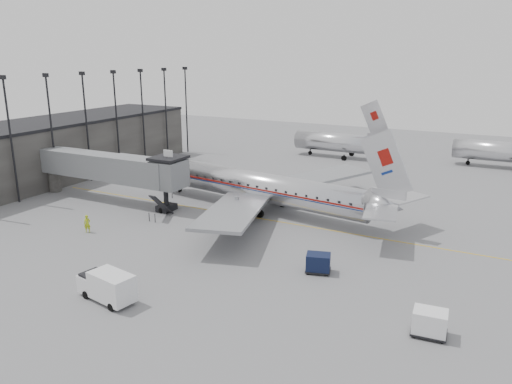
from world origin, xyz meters
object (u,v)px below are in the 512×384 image
(service_van, at_px, (107,285))
(ramp_worker, at_px, (87,224))
(baggage_cart_navy, at_px, (318,263))
(airliner, at_px, (264,188))
(baggage_cart_white, at_px, (430,322))

(service_van, xyz_separation_m, ramp_worker, (-12.14, 9.99, -0.28))
(baggage_cart_navy, bearing_deg, airliner, 115.53)
(airliner, relative_size, service_van, 6.70)
(baggage_cart_navy, bearing_deg, baggage_cart_white, -46.56)
(service_van, distance_m, baggage_cart_navy, 16.95)
(service_van, distance_m, ramp_worker, 15.72)
(service_van, bearing_deg, airliner, 98.83)
(baggage_cart_white, relative_size, ramp_worker, 1.29)
(service_van, bearing_deg, baggage_cart_navy, 54.08)
(airliner, bearing_deg, baggage_cart_white, -33.08)
(service_van, height_order, baggage_cart_white, service_van)
(baggage_cart_navy, bearing_deg, service_van, -152.08)
(ramp_worker, bearing_deg, baggage_cart_white, -38.49)
(baggage_cart_navy, distance_m, ramp_worker, 24.39)
(baggage_cart_white, distance_m, ramp_worker, 34.39)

